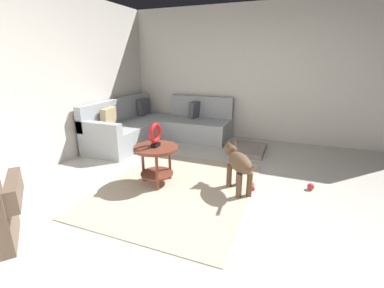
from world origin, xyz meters
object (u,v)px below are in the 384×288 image
sectional_couch (157,127)px  torus_sculpture (155,134)px  dog (238,163)px  side_table (156,155)px  dog_toy_rope (253,187)px  dog_bed_mat (248,149)px  dog_toy_ball (311,187)px

sectional_couch → torus_sculpture: 2.09m
dog → sectional_couch: bearing=106.0°
sectional_couch → side_table: bearing=-151.0°
sectional_couch → dog_toy_rope: size_ratio=14.79×
dog → torus_sculpture: bearing=154.9°
torus_sculpture → dog_bed_mat: 2.12m
dog_bed_mat → dog: (-1.56, -0.13, 0.33)m
torus_sculpture → dog_toy_rope: bearing=-75.0°
dog_bed_mat → dog_toy_ball: (-1.20, -1.04, -0.00)m
sectional_couch → dog: (-1.57, -2.07, 0.09)m
torus_sculpture → dog_toy_rope: torus_sculpture is taller
sectional_couch → dog_toy_ball: bearing=-112.1°
sectional_couch → dog_toy_rope: (-1.46, -2.25, -0.27)m
side_table → dog_toy_ball: 2.10m
dog_bed_mat → dog: size_ratio=1.13×
dog_bed_mat → dog: dog is taller
dog_bed_mat → dog_toy_ball: 1.59m
dog_toy_ball → torus_sculpture: bearing=106.4°
sectional_couch → torus_sculpture: (-1.80, -0.99, 0.42)m
side_table → dog_bed_mat: bearing=-27.8°
side_table → dog: bearing=-78.3°
torus_sculpture → dog: torus_sculpture is taller
dog_toy_ball → dog_toy_rope: (-0.25, 0.72, -0.02)m
dog_bed_mat → torus_sculpture: bearing=152.2°
torus_sculpture → dog_toy_ball: (0.58, -1.98, -0.67)m
torus_sculpture → dog_toy_rope: size_ratio=2.14×
dog → dog_toy_rope: (0.12, -0.19, -0.35)m
side_table → dog_toy_rope: (0.34, -1.26, -0.39)m
sectional_couch → dog_toy_rope: 2.70m
dog_toy_ball → dog_toy_rope: 0.76m
side_table → dog_bed_mat: 2.05m
dog_toy_ball → dog: bearing=111.8°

